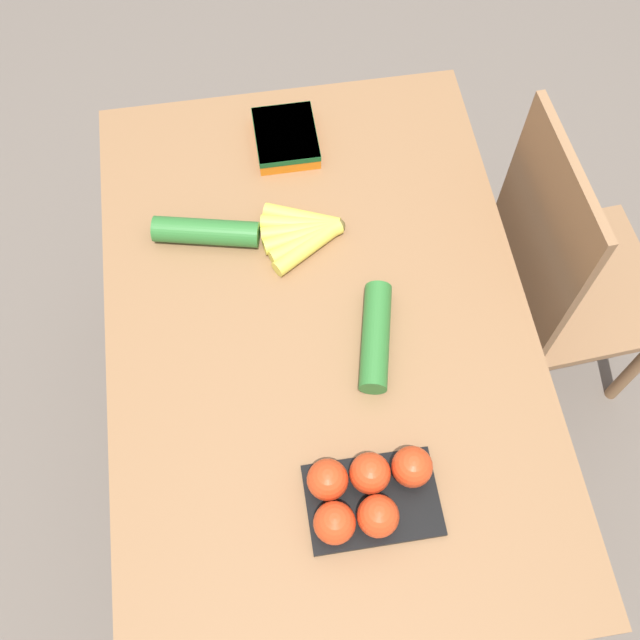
{
  "coord_description": "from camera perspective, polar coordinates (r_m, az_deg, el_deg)",
  "views": [
    {
      "loc": [
        0.67,
        -0.1,
        2.14
      ],
      "look_at": [
        0.0,
        0.0,
        0.81
      ],
      "focal_mm": 42.0,
      "sensor_mm": 36.0,
      "label": 1
    }
  ],
  "objects": [
    {
      "name": "carrot_bag",
      "position": [
        1.76,
        -2.62,
        13.75
      ],
      "size": [
        0.17,
        0.14,
        0.04
      ],
      "color": "orange",
      "rests_on": "dining_table"
    },
    {
      "name": "tomato_pack",
      "position": [
        1.36,
        3.52,
        -13.01
      ],
      "size": [
        0.16,
        0.24,
        0.08
      ],
      "color": "black",
      "rests_on": "dining_table"
    },
    {
      "name": "ground_plane",
      "position": [
        2.24,
        0.0,
        -9.38
      ],
      "size": [
        12.0,
        12.0,
        0.0
      ],
      "primitive_type": "plane",
      "color": "#665B51"
    },
    {
      "name": "dining_table",
      "position": [
        1.62,
        0.0,
        -2.23
      ],
      "size": [
        1.29,
        0.86,
        0.78
      ],
      "color": "olive",
      "rests_on": "ground_plane"
    },
    {
      "name": "cucumber_far",
      "position": [
        1.62,
        -8.67,
        6.67
      ],
      "size": [
        0.1,
        0.23,
        0.06
      ],
      "color": "#2D702D",
      "rests_on": "dining_table"
    },
    {
      "name": "banana_bunch",
      "position": [
        1.61,
        -1.28,
        6.65
      ],
      "size": [
        0.18,
        0.18,
        0.03
      ],
      "color": "brown",
      "rests_on": "dining_table"
    },
    {
      "name": "cucumber_near",
      "position": [
        1.48,
        4.27,
        -1.26
      ],
      "size": [
        0.23,
        0.11,
        0.06
      ],
      "color": "#2D702D",
      "rests_on": "dining_table"
    },
    {
      "name": "chair",
      "position": [
        1.99,
        17.79,
        3.11
      ],
      "size": [
        0.44,
        0.43,
        0.98
      ],
      "rotation": [
        0.0,
        0.0,
        3.2
      ],
      "color": "#8E6642",
      "rests_on": "ground_plane"
    }
  ]
}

